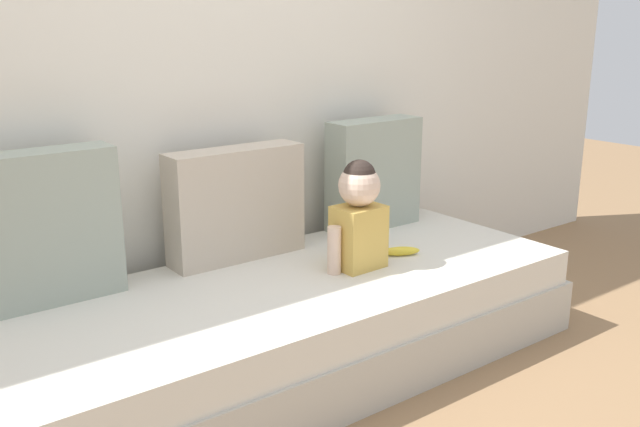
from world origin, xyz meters
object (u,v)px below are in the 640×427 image
Objects in this scene: couch at (286,327)px; throw_pillow_right at (374,174)px; throw_pillow_center at (236,204)px; throw_pillow_left at (48,227)px; banana at (401,251)px; toddler at (359,213)px.

couch is 4.71× the size of throw_pillow_right.
throw_pillow_right is (0.77, 0.37, 0.46)m from couch.
couch is at bearing -90.00° from throw_pillow_center.
banana is at bearing -16.84° from throw_pillow_left.
throw_pillow_center is at bearing 90.00° from couch.
banana is at bearing -115.86° from throw_pillow_right.
throw_pillow_center reaches higher than banana.
couch is at bearing 175.75° from banana.
couch is 14.70× the size of banana.
throw_pillow_left reaches higher than couch.
toddler is (-0.44, -0.41, -0.03)m from throw_pillow_right.
toddler is (0.34, -0.04, 0.42)m from couch.
banana is at bearing -0.66° from toddler.
toddler reaches higher than banana.
couch is at bearing -154.70° from throw_pillow_right.
throw_pillow_center is (0.00, 0.37, 0.43)m from couch.
toddler is (0.34, -0.41, -0.01)m from throw_pillow_center.
couch is 0.62m from banana.
throw_pillow_center is 0.74m from banana.
throw_pillow_right is at bearing 0.00° from throw_pillow_left.
throw_pillow_left is at bearing 180.00° from throw_pillow_center.
throw_pillow_center is at bearing 0.00° from throw_pillow_left.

